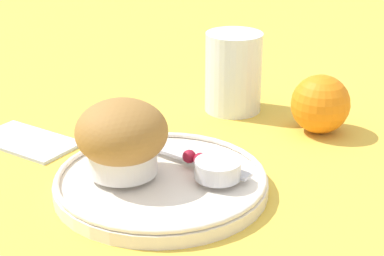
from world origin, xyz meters
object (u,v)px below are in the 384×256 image
butter_knife (180,155)px  juice_glass (233,72)px  muffin (122,138)px  orange_fruit (320,104)px

butter_knife → juice_glass: 0.21m
muffin → juice_glass: 0.26m
orange_fruit → juice_glass: juice_glass is taller
muffin → butter_knife: (0.03, 0.06, -0.04)m
orange_fruit → butter_knife: bearing=-113.2°
orange_fruit → juice_glass: bearing=177.1°
muffin → orange_fruit: (0.11, 0.26, -0.02)m
butter_knife → orange_fruit: (0.08, 0.19, 0.02)m
orange_fruit → juice_glass: size_ratio=0.69×
orange_fruit → muffin: bearing=-113.6°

